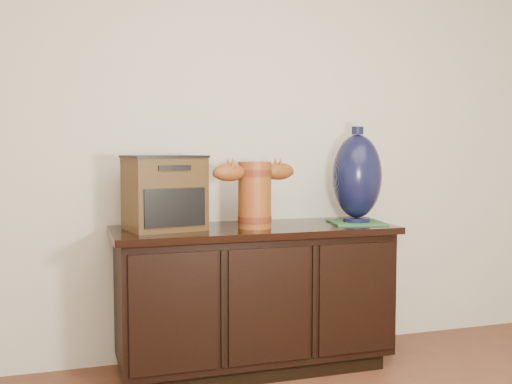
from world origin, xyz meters
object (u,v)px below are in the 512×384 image
object	(u,v)px
sideboard	(254,296)
spray_can	(198,210)
terracotta_vessel	(255,191)
lamp_base	(357,177)
tv_radio	(164,193)

from	to	relation	value
sideboard	spray_can	xyz separation A→B (m)	(-0.25, 0.20, 0.44)
sideboard	spray_can	distance (m)	0.55
sideboard	terracotta_vessel	size ratio (longest dim) A/B	3.05
terracotta_vessel	lamp_base	world-z (taller)	lamp_base
terracotta_vessel	tv_radio	bearing A→B (deg)	156.78
lamp_base	spray_can	size ratio (longest dim) A/B	3.35
sideboard	tv_radio	size ratio (longest dim) A/B	3.47
spray_can	lamp_base	bearing A→B (deg)	-15.47
sideboard	lamp_base	xyz separation A→B (m)	(0.58, -0.03, 0.62)
terracotta_vessel	tv_radio	size ratio (longest dim) A/B	1.14
sideboard	spray_can	size ratio (longest dim) A/B	9.48
terracotta_vessel	tv_radio	xyz separation A→B (m)	(-0.45, 0.08, -0.01)
lamp_base	terracotta_vessel	bearing A→B (deg)	-177.55
sideboard	tv_radio	xyz separation A→B (m)	(-0.46, 0.02, 0.55)
tv_radio	lamp_base	size ratio (longest dim) A/B	0.82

